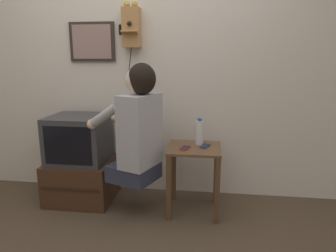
% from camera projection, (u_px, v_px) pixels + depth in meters
% --- Properties ---
extents(wall_back, '(6.80, 0.05, 2.55)m').
position_uv_depth(wall_back, '(141.00, 64.00, 2.86)').
color(wall_back, beige).
rests_on(wall_back, ground_plane).
extents(side_table, '(0.44, 0.43, 0.59)m').
position_uv_depth(side_table, '(194.00, 163.00, 2.58)').
color(side_table, brown).
rests_on(side_table, ground_plane).
extents(person, '(0.62, 0.53, 0.98)m').
position_uv_depth(person, '(138.00, 126.00, 2.45)').
color(person, '#2D3347').
rests_on(person, ground_plane).
extents(tv_stand, '(0.59, 0.53, 0.39)m').
position_uv_depth(tv_stand, '(82.00, 180.00, 2.85)').
color(tv_stand, '#422819').
rests_on(tv_stand, ground_plane).
extents(television, '(0.51, 0.47, 0.43)m').
position_uv_depth(television, '(79.00, 139.00, 2.76)').
color(television, '#38383A').
rests_on(television, tv_stand).
extents(wall_phone_antique, '(0.20, 0.19, 0.77)m').
position_uv_depth(wall_phone_antique, '(131.00, 27.00, 2.71)').
color(wall_phone_antique, '#AD7A47').
extents(framed_picture, '(0.44, 0.03, 0.36)m').
position_uv_depth(framed_picture, '(92.00, 42.00, 2.84)').
color(framed_picture, '#2D2823').
extents(cell_phone_held, '(0.09, 0.14, 0.01)m').
position_uv_depth(cell_phone_held, '(185.00, 148.00, 2.50)').
color(cell_phone_held, maroon).
rests_on(cell_phone_held, side_table).
extents(cell_phone_spare, '(0.10, 0.14, 0.01)m').
position_uv_depth(cell_phone_spare, '(205.00, 146.00, 2.55)').
color(cell_phone_spare, navy).
rests_on(cell_phone_spare, side_table).
extents(water_bottle, '(0.07, 0.07, 0.23)m').
position_uv_depth(water_bottle, '(200.00, 132.00, 2.61)').
color(water_bottle, silver).
rests_on(water_bottle, side_table).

